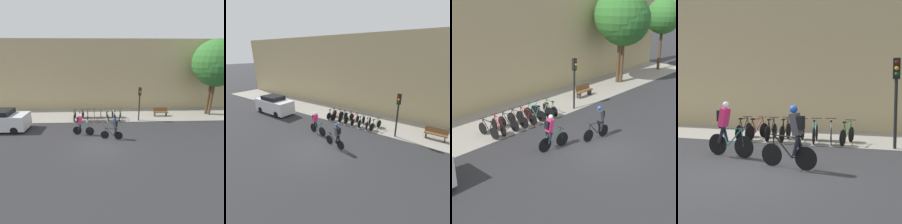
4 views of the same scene
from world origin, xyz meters
TOP-DOWN VIEW (x-y plane):
  - ground at (0.00, 0.00)m, footprint 200.00×200.00m
  - kerb_strip at (0.00, 6.75)m, footprint 44.00×4.50m
  - building_facade at (0.00, 9.30)m, footprint 44.00×0.60m
  - cyclist_pink at (-1.63, 1.78)m, footprint 1.76×0.51m
  - cyclist_grey at (0.99, 0.90)m, footprint 1.71×0.53m
  - parked_bike_0 at (-2.74, 5.26)m, footprint 0.46×1.66m
  - parked_bike_1 at (-2.09, 5.26)m, footprint 0.50×1.69m
  - parked_bike_2 at (-1.43, 5.26)m, footprint 0.46×1.66m
  - parked_bike_3 at (-0.78, 5.26)m, footprint 0.46×1.71m
  - parked_bike_4 at (-0.12, 5.26)m, footprint 0.46×1.66m
  - parked_bike_5 at (0.54, 5.26)m, footprint 0.46×1.71m
  - parked_bike_6 at (1.19, 5.26)m, footprint 0.50×1.70m
  - parked_bike_7 at (1.84, 5.26)m, footprint 0.50×1.61m
  - traffic_light_pole at (3.66, 4.83)m, footprint 0.26×0.30m
  - bench at (6.23, 6.09)m, footprint 1.55×0.44m
  - parked_car at (-8.56, 2.94)m, footprint 4.30×1.84m
  - street_tree_0 at (11.50, 6.59)m, footprint 4.37×4.37m
  - street_tree_1 at (11.71, 6.36)m, footprint 4.22×4.22m

SIDE VIEW (x-z plane):
  - ground at x=0.00m, z-range 0.00..0.00m
  - kerb_strip at x=0.00m, z-range 0.00..0.01m
  - parked_bike_4 at x=-0.12m, z-range -0.09..0.85m
  - parked_bike_7 at x=1.84m, z-range -0.09..0.87m
  - parked_bike_2 at x=-1.43m, z-range -0.09..0.87m
  - parked_bike_0 at x=-2.74m, z-range -0.09..0.87m
  - parked_bike_1 at x=-2.09m, z-range -0.08..0.88m
  - parked_bike_5 at x=0.54m, z-range -0.08..0.89m
  - parked_bike_3 at x=-0.78m, z-range -0.08..0.90m
  - parked_bike_6 at x=1.19m, z-range -0.08..0.90m
  - bench at x=6.23m, z-range 0.02..0.91m
  - parked_car at x=-8.56m, z-range -0.03..1.82m
  - cyclist_pink at x=-1.63m, z-range 0.05..1.84m
  - cyclist_grey at x=0.99m, z-range 0.06..1.83m
  - traffic_light_pole at x=3.66m, z-range 0.65..3.98m
  - building_facade at x=0.00m, z-range 0.00..7.92m
  - street_tree_1 at x=11.71m, z-range 1.54..8.87m
  - street_tree_0 at x=11.50m, z-range 1.69..9.48m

